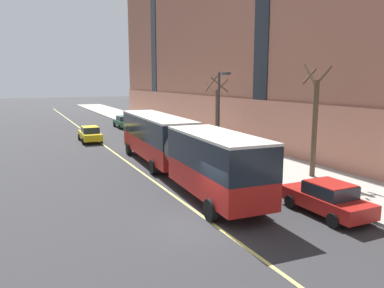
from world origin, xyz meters
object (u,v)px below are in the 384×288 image
(parked_car_white_1, at_px, (170,140))
(parked_car_green_5, at_px, (238,165))
(city_bus, at_px, (175,144))
(parked_car_red_2, at_px, (327,198))
(street_tree_mid_block, at_px, (314,122))
(parked_car_green_0, at_px, (124,122))
(street_lamp, at_px, (220,105))
(taxi_cab, at_px, (90,134))
(street_tree_far_uptown, at_px, (217,111))
(parked_car_champagne_3, at_px, (137,127))

(parked_car_white_1, xyz_separation_m, parked_car_green_5, (0.14, -11.33, 0.00))
(city_bus, distance_m, parked_car_green_5, 4.22)
(parked_car_red_2, relative_size, street_tree_mid_block, 0.63)
(parked_car_green_0, height_order, parked_car_green_5, same)
(street_lamp, bearing_deg, street_tree_mid_block, -72.71)
(taxi_cab, height_order, street_lamp, street_lamp)
(parked_car_white_1, bearing_deg, street_lamp, -72.60)
(street_tree_mid_block, bearing_deg, parked_car_white_1, 107.34)
(street_tree_far_uptown, height_order, street_lamp, street_lamp)
(parked_car_white_1, height_order, taxi_cab, same)
(parked_car_green_0, relative_size, street_lamp, 0.69)
(city_bus, height_order, street_lamp, street_lamp)
(parked_car_champagne_3, height_order, street_lamp, street_lamp)
(street_tree_mid_block, bearing_deg, city_bus, 150.71)
(city_bus, relative_size, street_lamp, 2.95)
(parked_car_red_2, xyz_separation_m, taxi_cab, (-5.99, 25.67, 0.00))
(parked_car_green_5, distance_m, taxi_cab, 19.21)
(parked_car_white_1, bearing_deg, street_tree_far_uptown, -14.39)
(parked_car_green_5, bearing_deg, taxi_cab, 108.02)
(city_bus, distance_m, street_tree_far_uptown, 11.16)
(city_bus, relative_size, parked_car_red_2, 4.42)
(taxi_cab, relative_size, street_tree_far_uptown, 0.73)
(parked_car_champagne_3, xyz_separation_m, street_tree_mid_block, (4.16, -23.63, 2.77))
(city_bus, relative_size, street_tree_mid_block, 2.80)
(street_tree_far_uptown, bearing_deg, taxi_cab, 141.27)
(city_bus, distance_m, parked_car_champagne_3, 19.75)
(parked_car_white_1, distance_m, street_tree_mid_block, 14.36)
(parked_car_green_0, bearing_deg, street_tree_far_uptown, -77.13)
(parked_car_champagne_3, distance_m, street_tree_mid_block, 24.16)
(parked_car_red_2, xyz_separation_m, street_lamp, (1.66, 12.83, 3.42))
(parked_car_white_1, relative_size, street_tree_far_uptown, 0.71)
(parked_car_champagne_3, bearing_deg, street_tree_far_uptown, -69.76)
(parked_car_green_0, relative_size, parked_car_red_2, 1.04)
(city_bus, distance_m, street_tree_mid_block, 8.72)
(parked_car_white_1, bearing_deg, parked_car_green_0, 89.40)
(parked_car_white_1, xyz_separation_m, parked_car_champagne_3, (0.04, 10.18, 0.00))
(parked_car_green_0, height_order, parked_car_white_1, same)
(parked_car_red_2, bearing_deg, parked_car_green_0, 90.03)
(city_bus, distance_m, parked_car_red_2, 10.18)
(city_bus, xyz_separation_m, parked_car_green_0, (3.47, 25.75, -1.28))
(parked_car_red_2, bearing_deg, street_tree_mid_block, 52.78)
(city_bus, relative_size, parked_car_green_0, 4.27)
(city_bus, height_order, parked_car_red_2, city_bus)
(parked_car_red_2, bearing_deg, street_tree_far_uptown, 77.25)
(street_tree_far_uptown, bearing_deg, street_lamp, -115.85)
(parked_car_champagne_3, bearing_deg, parked_car_white_1, -90.22)
(city_bus, xyz_separation_m, parked_car_white_1, (3.29, 9.25, -1.28))
(city_bus, bearing_deg, parked_car_champagne_3, 80.27)
(street_tree_far_uptown, bearing_deg, street_tree_mid_block, -89.94)
(street_lamp, bearing_deg, parked_car_white_1, 107.40)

